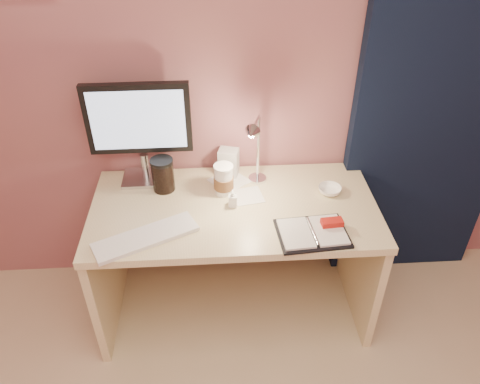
{
  "coord_description": "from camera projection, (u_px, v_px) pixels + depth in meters",
  "views": [
    {
      "loc": [
        -0.09,
        -0.42,
        2.13
      ],
      "look_at": [
        0.02,
        1.33,
        0.85
      ],
      "focal_mm": 35.0,
      "sensor_mm": 36.0,
      "label": 1
    }
  ],
  "objects": [
    {
      "name": "coffee_cup",
      "position": [
        224.0,
        180.0,
        2.33
      ],
      "size": [
        0.1,
        0.1,
        0.16
      ],
      "color": "white",
      "rests_on": "desk"
    },
    {
      "name": "paper_c",
      "position": [
        229.0,
        181.0,
        2.45
      ],
      "size": [
        0.24,
        0.24,
        0.0
      ],
      "primitive_type": "cube",
      "rotation": [
        0.0,
        0.0,
        0.66
      ],
      "color": "white",
      "rests_on": "desk"
    },
    {
      "name": "monitor",
      "position": [
        139.0,
        125.0,
        2.27
      ],
      "size": [
        0.51,
        0.18,
        0.54
      ],
      "rotation": [
        0.0,
        0.0,
        0.01
      ],
      "color": "silver",
      "rests_on": "desk"
    },
    {
      "name": "paper_a",
      "position": [
        248.0,
        196.0,
        2.35
      ],
      "size": [
        0.16,
        0.16,
        0.0
      ],
      "primitive_type": "cube",
      "rotation": [
        0.0,
        0.0,
        0.18
      ],
      "color": "white",
      "rests_on": "desk"
    },
    {
      "name": "desk",
      "position": [
        234.0,
        231.0,
        2.47
      ],
      "size": [
        1.4,
        0.7,
        0.73
      ],
      "color": "beige",
      "rests_on": "ground"
    },
    {
      "name": "product_box",
      "position": [
        229.0,
        162.0,
        2.46
      ],
      "size": [
        0.12,
        0.1,
        0.15
      ],
      "primitive_type": "cube",
      "rotation": [
        0.0,
        0.0,
        -0.26
      ],
      "color": "silver",
      "rests_on": "desk"
    },
    {
      "name": "room",
      "position": [
        420.0,
        97.0,
        2.34
      ],
      "size": [
        3.5,
        3.5,
        3.5
      ],
      "color": "#C6B28E",
      "rests_on": "ground"
    },
    {
      "name": "dark_jar",
      "position": [
        163.0,
        176.0,
        2.35
      ],
      "size": [
        0.11,
        0.11,
        0.16
      ],
      "primitive_type": "cylinder",
      "color": "black",
      "rests_on": "desk"
    },
    {
      "name": "planner",
      "position": [
        314.0,
        232.0,
        2.11
      ],
      "size": [
        0.33,
        0.26,
        0.05
      ],
      "rotation": [
        0.0,
        0.0,
        0.08
      ],
      "color": "black",
      "rests_on": "desk"
    },
    {
      "name": "bowl",
      "position": [
        330.0,
        190.0,
        2.36
      ],
      "size": [
        0.15,
        0.15,
        0.04
      ],
      "primitive_type": "imported",
      "rotation": [
        0.0,
        0.0,
        -0.41
      ],
      "color": "white",
      "rests_on": "desk"
    },
    {
      "name": "lotion_bottle",
      "position": [
        233.0,
        198.0,
        2.26
      ],
      "size": [
        0.04,
        0.04,
        0.09
      ],
      "primitive_type": "imported",
      "rotation": [
        0.0,
        0.0,
        -0.09
      ],
      "color": "white",
      "rests_on": "desk"
    },
    {
      "name": "keyboard",
      "position": [
        146.0,
        237.0,
        2.08
      ],
      "size": [
        0.48,
        0.33,
        0.02
      ],
      "primitive_type": "cube",
      "rotation": [
        0.0,
        0.0,
        0.45
      ],
      "color": "white",
      "rests_on": "desk"
    },
    {
      "name": "desk_lamp",
      "position": [
        267.0,
        148.0,
        2.24
      ],
      "size": [
        0.14,
        0.25,
        0.4
      ],
      "rotation": [
        0.0,
        0.0,
        -0.31
      ],
      "color": "silver",
      "rests_on": "desk"
    }
  ]
}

